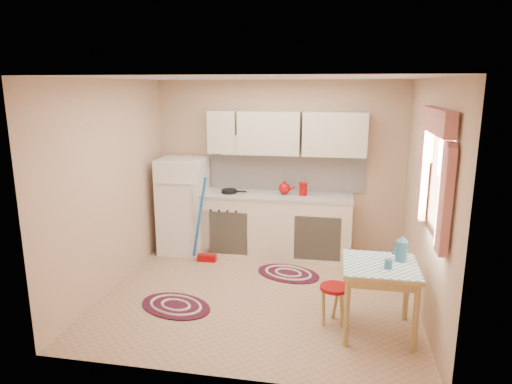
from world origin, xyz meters
TOP-DOWN VIEW (x-y plane):
  - room_shell at (0.16, 0.24)m, footprint 3.64×3.60m
  - fridge at (-1.35, 1.25)m, footprint 0.65×0.60m
  - broom at (-0.91, 0.90)m, footprint 0.28×0.13m
  - base_cabinets at (-0.05, 1.30)m, footprint 2.25×0.60m
  - countertop at (-0.05, 1.30)m, footprint 2.27×0.62m
  - frying_pan at (-0.66, 1.25)m, footprint 0.22×0.22m
  - red_kettle at (0.13, 1.30)m, footprint 0.18×0.16m
  - red_canister at (0.39, 1.30)m, footprint 0.14×0.14m
  - table at (1.31, -0.60)m, footprint 0.72×0.72m
  - stool at (0.88, -0.52)m, footprint 0.35×0.35m
  - coffee_pot at (1.51, -0.48)m, footprint 0.17×0.15m
  - mug at (1.37, -0.70)m, footprint 0.09×0.09m
  - rug_center at (0.27, 0.66)m, footprint 0.99×0.81m
  - rug_left at (-0.87, -0.47)m, footprint 1.00×0.83m

SIDE VIEW (x-z plane):
  - rug_center at x=0.27m, z-range 0.00..0.02m
  - rug_left at x=-0.87m, z-range 0.00..0.02m
  - stool at x=0.88m, z-range 0.00..0.42m
  - table at x=1.31m, z-range 0.00..0.72m
  - base_cabinets at x=-0.05m, z-range 0.00..0.88m
  - broom at x=-0.91m, z-range 0.00..1.20m
  - fridge at x=-1.35m, z-range 0.00..1.40m
  - mug at x=1.37m, z-range 0.72..0.82m
  - coffee_pot at x=1.51m, z-range 0.72..1.00m
  - countertop at x=-0.05m, z-range 0.88..0.92m
  - frying_pan at x=-0.66m, z-range 0.92..0.97m
  - red_canister at x=0.39m, z-range 0.92..1.08m
  - red_kettle at x=0.13m, z-range 0.92..1.10m
  - room_shell at x=0.16m, z-range 0.34..2.86m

